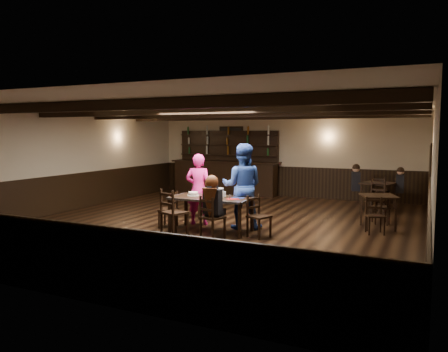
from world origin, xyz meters
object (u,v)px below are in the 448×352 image
at_px(woman_pink, 199,189).
at_px(man_blue, 242,186).
at_px(dining_table, 211,200).
at_px(chair_near_right, 210,214).
at_px(cake, 193,194).
at_px(chair_near_left, 171,209).
at_px(bar_counter, 226,173).

xyz_separation_m(woman_pink, man_blue, (1.08, 0.04, 0.12)).
height_order(dining_table, woman_pink, woman_pink).
distance_m(chair_near_right, woman_pink, 1.52).
distance_m(chair_near_right, man_blue, 1.32).
relative_size(woman_pink, man_blue, 0.87).
relative_size(chair_near_right, man_blue, 0.46).
bearing_deg(woman_pink, man_blue, 167.82).
height_order(dining_table, chair_near_right, chair_near_right).
relative_size(dining_table, cake, 6.74).
distance_m(dining_table, chair_near_left, 0.94).
height_order(man_blue, bar_counter, bar_counter).
distance_m(chair_near_right, bar_counter, 6.66).
bearing_deg(dining_table, cake, 176.83).
bearing_deg(woman_pink, bar_counter, -86.50).
bearing_deg(cake, chair_near_left, -95.88).
bearing_deg(chair_near_right, dining_table, 115.13).
height_order(chair_near_left, woman_pink, woman_pink).
bearing_deg(woman_pink, chair_near_left, 78.38).
xyz_separation_m(chair_near_right, man_blue, (0.18, 1.23, 0.44)).
distance_m(chair_near_left, man_blue, 1.73).
bearing_deg(man_blue, chair_near_right, 65.53).
relative_size(dining_table, bar_counter, 0.45).
distance_m(dining_table, cake, 0.46).
bearing_deg(man_blue, bar_counter, -77.47).
bearing_deg(bar_counter, chair_near_right, -67.77).
bearing_deg(chair_near_left, cake, 84.12).
xyz_separation_m(cake, bar_counter, (-1.77, 5.49, -0.06)).
bearing_deg(chair_near_left, bar_counter, 105.01).
height_order(dining_table, cake, cake).
relative_size(chair_near_left, bar_counter, 0.25).
distance_m(chair_near_right, cake, 1.05).
bearing_deg(cake, dining_table, -3.17).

